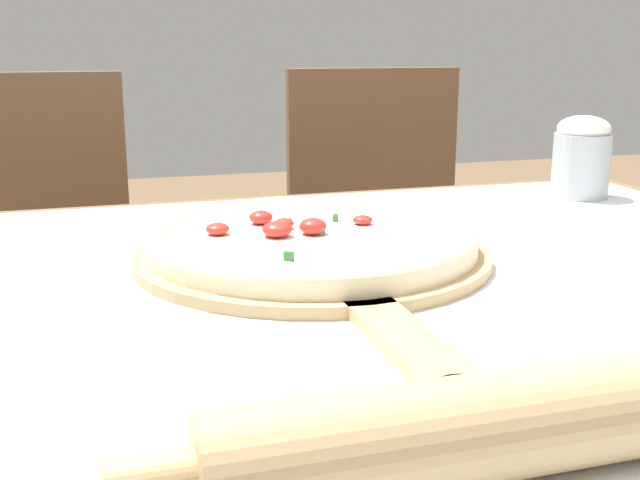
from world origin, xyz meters
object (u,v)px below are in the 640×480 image
pizza_peel (318,260)px  pizza (312,238)px  chair_left (32,275)px  chair_right (382,247)px  flour_cup (582,156)px  rolling_pin (500,425)px

pizza_peel → pizza: 0.03m
pizza_peel → chair_left: size_ratio=0.64×
chair_right → pizza_peel: bearing=-111.0°
chair_left → flour_cup: bearing=-31.3°
pizza → rolling_pin: (-0.02, -0.45, 0.00)m
pizza_peel → pizza: bearing=91.0°
pizza_peel → flour_cup: bearing=26.9°
rolling_pin → chair_right: chair_right is taller
pizza → rolling_pin: bearing=-92.9°
chair_right → pizza: bearing=-111.6°
pizza_peel → chair_right: chair_right is taller
pizza_peel → chair_left: 0.89m
pizza_peel → flour_cup: 0.54m
pizza → flour_cup: 0.53m
pizza_peel → rolling_pin: size_ratio=1.38×
rolling_pin → chair_right: 1.31m
pizza → chair_right: chair_right is taller
chair_left → chair_right: bearing=2.5°
chair_left → chair_right: 0.72m
pizza_peel → flour_cup: flour_cup is taller
pizza → chair_left: 0.88m
chair_left → chair_right: (0.72, -0.00, 0.00)m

